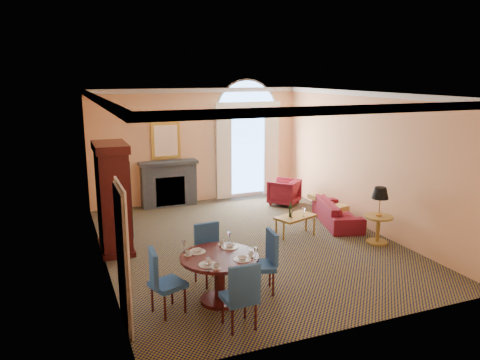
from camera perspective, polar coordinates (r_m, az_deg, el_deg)
name	(u,v)px	position (r m, az deg, el deg)	size (l,w,h in m)	color
ground	(249,243)	(10.24, 1.05, -7.69)	(7.50, 7.50, 0.00)	black
room_envelope	(236,124)	(10.25, -0.48, 6.79)	(6.04, 7.52, 3.45)	#F7AF76
armoire	(113,200)	(9.89, -15.21, -2.31)	(0.65, 1.15, 2.25)	#340D0C
dining_table	(219,268)	(7.56, -2.53, -10.66)	(1.25, 1.25, 0.99)	#340D0C
dining_chair_north	(208,249)	(8.30, -3.90, -8.40)	(0.56, 0.56, 1.04)	navy
dining_chair_south	(242,292)	(6.77, 0.20, -13.52)	(0.48, 0.49, 1.04)	navy
dining_chair_east	(266,258)	(7.93, 3.23, -9.44)	(0.57, 0.57, 1.04)	navy
dining_chair_west	(161,278)	(7.30, -9.58, -11.68)	(0.59, 0.59, 1.04)	navy
sofa	(337,212)	(11.70, 11.77, -3.86)	(1.94, 0.76, 0.57)	maroon
armchair	(284,192)	(13.14, 5.39, -1.46)	(0.76, 0.78, 0.71)	maroon
coffee_table	(295,217)	(10.64, 6.75, -4.53)	(1.03, 0.78, 0.81)	olive
side_table	(379,209)	(10.44, 16.62, -3.37)	(0.61, 0.61, 1.22)	olive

